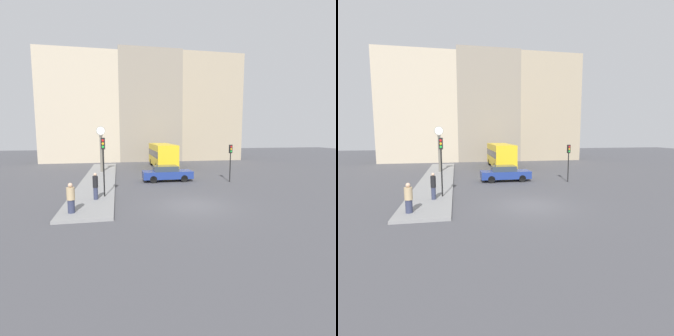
% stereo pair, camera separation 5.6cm
% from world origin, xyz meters
% --- Properties ---
extents(ground_plane, '(120.00, 120.00, 0.00)m').
position_xyz_m(ground_plane, '(0.00, 0.00, 0.00)').
color(ground_plane, '#47474C').
extents(sidewalk_corner, '(2.99, 24.63, 0.15)m').
position_xyz_m(sidewalk_corner, '(-6.22, 10.31, 0.07)').
color(sidewalk_corner, gray).
rests_on(sidewalk_corner, ground_plane).
extents(building_row, '(31.66, 5.00, 17.21)m').
position_xyz_m(building_row, '(0.11, 28.08, 8.46)').
color(building_row, '#B7A88E').
rests_on(building_row, ground_plane).
extents(sedan_car, '(4.55, 1.76, 1.43)m').
position_xyz_m(sedan_car, '(-0.01, 8.54, 0.73)').
color(sedan_car, navy).
rests_on(sedan_car, ground_plane).
extents(bus_distant, '(2.51, 8.67, 3.03)m').
position_xyz_m(bus_distant, '(1.27, 18.54, 1.72)').
color(bus_distant, gold).
rests_on(bus_distant, ground_plane).
extents(traffic_light_near, '(0.26, 0.24, 3.94)m').
position_xyz_m(traffic_light_near, '(-5.39, 2.83, 2.96)').
color(traffic_light_near, black).
rests_on(traffic_light_near, sidewalk_corner).
extents(traffic_light_far, '(0.26, 0.24, 3.38)m').
position_xyz_m(traffic_light_far, '(5.51, 7.02, 2.44)').
color(traffic_light_far, black).
rests_on(traffic_light_far, ground_plane).
extents(street_clock, '(0.96, 0.37, 5.01)m').
position_xyz_m(street_clock, '(-6.22, 14.95, 2.70)').
color(street_clock, '#666056').
rests_on(street_clock, sidewalk_corner).
extents(pedestrian_tan_coat, '(0.43, 0.43, 1.63)m').
position_xyz_m(pedestrian_tan_coat, '(-6.96, -0.65, 0.94)').
color(pedestrian_tan_coat, '#2D334C').
rests_on(pedestrian_tan_coat, sidewalk_corner).
extents(pedestrian_black_jacket, '(0.33, 0.33, 1.73)m').
position_xyz_m(pedestrian_black_jacket, '(-5.90, 2.10, 1.02)').
color(pedestrian_black_jacket, '#2D334C').
rests_on(pedestrian_black_jacket, sidewalk_corner).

